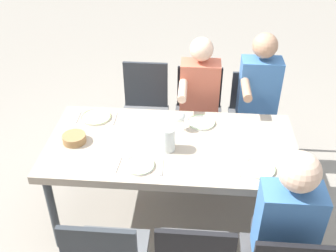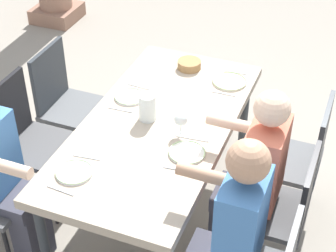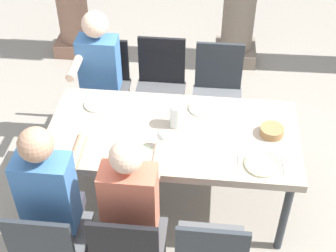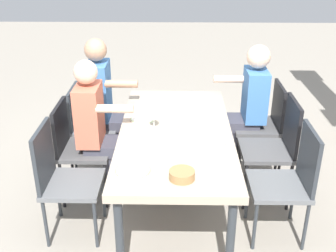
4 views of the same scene
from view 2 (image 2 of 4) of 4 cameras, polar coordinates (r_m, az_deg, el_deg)
name	(u,v)px [view 2 (image 2 of 4)]	position (r m, az deg, el deg)	size (l,w,h in m)	color
ground_plane	(158,209)	(3.99, -0.99, -8.52)	(16.00, 16.00, 0.00)	gray
dining_table	(157,132)	(3.53, -1.11, -0.58)	(1.83, 0.90, 0.76)	tan
chair_mid_north	(27,136)	(3.85, -14.34, -0.98)	(0.44, 0.44, 0.95)	#4F4F50
chair_mid_south	(282,206)	(3.33, 11.73, -8.07)	(0.44, 0.44, 0.90)	#4F4F50
chair_east_north	(66,99)	(4.20, -10.51, 2.75)	(0.44, 0.44, 0.93)	#5B5E61
chair_east_south	(300,154)	(3.71, 13.46, -2.86)	(0.44, 0.44, 0.93)	#5B5E61
diner_woman_green	(1,173)	(3.36, -16.88, -4.66)	(0.35, 0.50, 1.29)	#3F3F4C
diner_man_white	(228,236)	(2.86, 6.20, -11.20)	(0.35, 0.49, 1.34)	#3F3F4C
diner_guest_third	(251,177)	(3.24, 8.60, -5.20)	(0.35, 0.49, 1.29)	#3F3F4C
plate_0	(74,172)	(3.16, -9.64, -4.73)	(0.21, 0.21, 0.02)	white
fork_0	(61,190)	(3.07, -11.01, -6.52)	(0.02, 0.17, 0.01)	silver
spoon_0	(87,157)	(3.26, -8.35, -3.19)	(0.02, 0.17, 0.01)	silver
plate_1	(187,153)	(3.25, 1.96, -2.76)	(0.22, 0.22, 0.02)	white
wine_glass_1	(181,120)	(3.33, 1.34, 0.65)	(0.08, 0.08, 0.16)	white
fork_1	(178,169)	(3.14, 1.02, -4.46)	(0.02, 0.17, 0.01)	silver
spoon_1	(195,139)	(3.36, 2.83, -1.32)	(0.02, 0.17, 0.01)	silver
plate_2	(130,97)	(3.73, -3.96, 3.03)	(0.21, 0.21, 0.02)	white
fork_2	(120,109)	(3.62, -4.95, 1.72)	(0.02, 0.17, 0.01)	silver
spoon_2	(139,86)	(3.84, -3.02, 4.12)	(0.02, 0.17, 0.01)	silver
plate_3	(229,82)	(3.90, 6.36, 4.58)	(0.24, 0.24, 0.02)	silver
fork_3	(223,93)	(3.78, 5.71, 3.39)	(0.02, 0.17, 0.01)	silver
spoon_3	(235,72)	(4.03, 6.96, 5.57)	(0.02, 0.17, 0.01)	silver
water_pitcher	(147,108)	(3.48, -2.14, 1.83)	(0.11, 0.11, 0.18)	white
bread_basket	(189,65)	(4.04, 2.21, 6.36)	(0.17, 0.17, 0.06)	#9E7547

